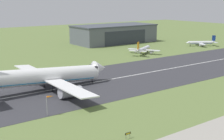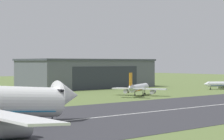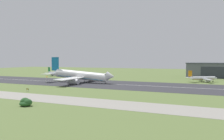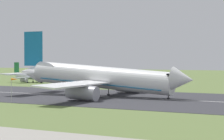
% 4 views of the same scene
% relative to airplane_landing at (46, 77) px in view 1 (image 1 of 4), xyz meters
% --- Properties ---
extents(ground_plane, '(681.77, 681.77, 0.00)m').
position_rel_airplane_landing_xyz_m(ground_plane, '(21.12, -49.83, -5.33)').
color(ground_plane, olive).
extents(runway_strip, '(441.77, 51.21, 0.06)m').
position_rel_airplane_landing_xyz_m(runway_strip, '(21.12, -1.28, -5.30)').
color(runway_strip, '#333338').
rests_on(runway_strip, ground_plane).
extents(runway_centreline, '(397.59, 0.70, 0.01)m').
position_rel_airplane_landing_xyz_m(runway_centreline, '(21.12, -1.28, -5.26)').
color(runway_centreline, silver).
rests_on(runway_centreline, runway_strip).
extents(hangar_building, '(67.63, 31.10, 14.57)m').
position_rel_airplane_landing_xyz_m(hangar_building, '(103.45, 95.97, 1.98)').
color(hangar_building, slate).
rests_on(hangar_building, ground_plane).
extents(airplane_landing, '(57.33, 60.78, 19.63)m').
position_rel_airplane_landing_xyz_m(airplane_landing, '(0.00, 0.00, 0.00)').
color(airplane_landing, white).
rests_on(airplane_landing, ground_plane).
extents(airplane_parked_west, '(24.40, 21.12, 9.11)m').
position_rel_airplane_landing_xyz_m(airplane_parked_west, '(85.79, 40.21, -2.30)').
color(airplane_parked_west, silver).
rests_on(airplane_parked_west, ground_plane).
extents(airplane_parked_east, '(23.04, 19.08, 8.00)m').
position_rel_airplane_landing_xyz_m(airplane_parked_east, '(145.08, 41.45, -2.84)').
color(airplane_parked_east, silver).
rests_on(airplane_parked_east, ground_plane).
extents(windsock_pole, '(2.39, 0.90, 6.20)m').
position_rel_airplane_landing_xyz_m(windsock_pole, '(-10.44, -25.97, 0.19)').
color(windsock_pole, '#B7B7BC').
rests_on(windsock_pole, ground_plane).
extents(runway_sign, '(1.78, 0.13, 1.68)m').
position_rel_airplane_landing_xyz_m(runway_sign, '(-1.79, -52.77, -4.05)').
color(runway_sign, '#4C4C51').
rests_on(runway_sign, ground_plane).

